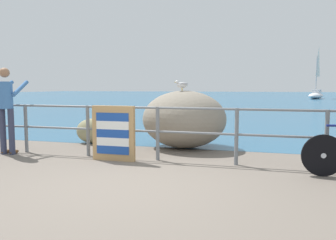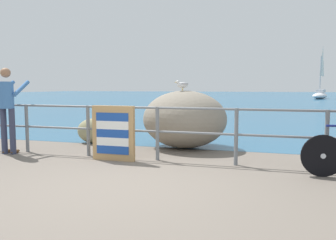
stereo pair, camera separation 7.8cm
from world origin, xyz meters
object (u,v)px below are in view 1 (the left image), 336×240
(breakwater_boulder_left, at_px, (92,131))
(seagull, at_px, (182,84))
(breakwater_boulder_main, at_px, (184,119))
(sailboat, at_px, (316,93))
(folded_deckchair_stack, at_px, (114,133))
(person_at_railing, at_px, (7,106))

(breakwater_boulder_left, height_order, seagull, seagull)
(breakwater_boulder_main, xyz_separation_m, sailboat, (7.65, 34.79, 0.06))
(sailboat, bearing_deg, breakwater_boulder_main, 7.26)
(seagull, height_order, sailboat, sailboat)
(seagull, bearing_deg, folded_deckchair_stack, 26.34)
(breakwater_boulder_main, xyz_separation_m, breakwater_boulder_left, (-2.33, -0.02, -0.35))
(breakwater_boulder_left, bearing_deg, breakwater_boulder_main, 0.51)
(person_at_railing, height_order, sailboat, sailboat)
(breakwater_boulder_main, relative_size, sailboat, 0.31)
(person_at_railing, height_order, seagull, person_at_railing)
(folded_deckchair_stack, bearing_deg, breakwater_boulder_main, 60.31)
(sailboat, bearing_deg, seagull, 7.22)
(breakwater_boulder_left, bearing_deg, sailboat, 73.99)
(person_at_railing, height_order, breakwater_boulder_left, person_at_railing)
(folded_deckchair_stack, distance_m, breakwater_boulder_left, 2.18)
(person_at_railing, bearing_deg, breakwater_boulder_main, -67.15)
(sailboat, bearing_deg, folded_deckchair_stack, 6.37)
(person_at_railing, height_order, breakwater_boulder_main, person_at_railing)
(person_at_railing, xyz_separation_m, seagull, (3.30, 1.67, 0.45))
(person_at_railing, bearing_deg, folded_deckchair_stack, -93.91)
(breakwater_boulder_main, xyz_separation_m, seagull, (-0.04, -0.06, 0.79))
(seagull, bearing_deg, person_at_railing, -7.33)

